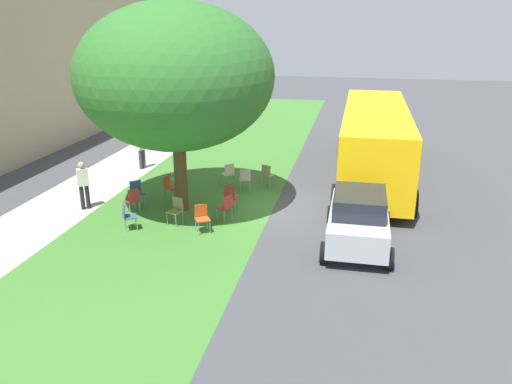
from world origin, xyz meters
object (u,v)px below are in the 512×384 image
Objects in this scene: chair_4 at (202,216)px; chair_6 at (133,199)px; chair_2 at (178,176)px; chair_11 at (137,191)px; parked_car at (358,218)px; pedestrian_1 at (141,148)px; chair_5 at (169,185)px; chair_9 at (228,172)px; street_tree at (176,77)px; chair_7 at (128,214)px; chair_1 at (231,196)px; chair_0 at (176,209)px; chair_8 at (226,206)px; pedestrian_0 at (83,183)px; school_bus at (375,137)px; chair_3 at (245,178)px; chair_10 at (267,174)px.

chair_4 is 2.94m from chair_6.
chair_2 and chair_11 have the same top height.
parked_car is 2.19× the size of pedestrian_1.
chair_5 and chair_9 have the same top height.
street_tree reaches higher than chair_6.
chair_1 is at bearing -49.43° from chair_7.
chair_11 is at bearing 55.50° from chair_0.
parked_car is (-0.99, -4.22, 0.32)m from chair_8.
chair_2 and chair_6 have the same top height.
chair_9 is at bearing -50.10° from pedestrian_0.
street_tree is 4.52m from chair_4.
pedestrian_1 reaches higher than chair_1.
chair_4 is 1.00× the size of chair_11.
school_bus is at bearing -86.67° from pedestrian_1.
chair_8 is at bearing 76.81° from parked_car.
street_tree reaches higher than parked_car.
chair_1 is 2.04m from chair_3.
chair_4 is 1.13m from chair_8.
chair_3 is at bearing -1.07° from chair_1.
chair_0 and chair_5 have the same top height.
chair_11 is (-0.87, 0.88, 0.00)m from chair_5.
school_bus reaches higher than parked_car.
pedestrian_0 is at bearing 122.45° from chair_5.
chair_6 is 0.08× the size of school_bus.
chair_7 is 0.08× the size of school_bus.
chair_5 is 4.23m from pedestrian_1.
chair_10 is at bearing -57.48° from pedestrian_0.
chair_9 is (2.87, -0.91, -3.98)m from street_tree.
parked_car is 6.64m from school_bus.
pedestrian_0 is (0.63, 3.54, 0.41)m from chair_0.
school_bus reaches higher than chair_1.
chair_7 is 3.09m from chair_8.
street_tree is 7.78× the size of chair_11.
chair_10 is (2.08, -3.25, 0.00)m from chair_5.
pedestrian_0 reaches higher than chair_7.
chair_9 is (3.55, -2.40, 0.00)m from chair_6.
pedestrian_0 is (-2.95, 5.00, 0.41)m from chair_3.
school_bus reaches higher than chair_2.
chair_11 is at bearing 14.73° from chair_6.
chair_5 is (-1.03, -0.06, 0.00)m from chair_2.
chair_1 is at bearing -42.56° from chair_0.
chair_1 is 3.31m from chair_6.
chair_5 is 2.99m from chair_7.
chair_1 is 3.05m from chair_2.
pedestrian_1 is (5.00, 5.09, 0.41)m from chair_8.
chair_8 is 3.52m from chair_11.
pedestrian_1 is at bearing 51.23° from chair_1.
parked_car is (-3.66, -6.84, 0.32)m from chair_2.
chair_10 is 0.52× the size of pedestrian_1.
chair_4 is at bearing -175.55° from chair_9.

